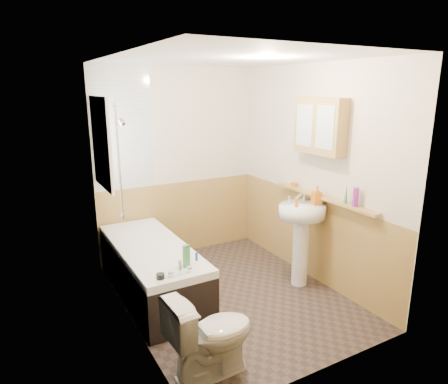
{
  "coord_description": "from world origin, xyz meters",
  "views": [
    {
      "loc": [
        -2.01,
        -3.44,
        2.23
      ],
      "look_at": [
        0.0,
        0.15,
        1.15
      ],
      "focal_mm": 32.0,
      "sensor_mm": 36.0,
      "label": 1
    }
  ],
  "objects": [
    {
      "name": "tile_return_back",
      "position": [
        -0.73,
        1.39,
        1.75
      ],
      "size": [
        0.75,
        0.01,
        1.5
      ],
      "primitive_type": "cube",
      "color": "white",
      "rests_on": "wall_back"
    },
    {
      "name": "wainscot_back",
      "position": [
        0.0,
        1.39,
        0.5
      ],
      "size": [
        2.2,
        0.01,
        1.0
      ],
      "primitive_type": "cube",
      "color": "tan",
      "rests_on": "wall_back"
    },
    {
      "name": "soap_bottle",
      "position": [
        0.98,
        -0.22,
        1.01
      ],
      "size": [
        0.15,
        0.23,
        0.1
      ],
      "primitive_type": "imported",
      "rotation": [
        0.0,
        0.0,
        -0.3
      ],
      "color": "orange",
      "rests_on": "sink"
    },
    {
      "name": "window",
      "position": [
        -1.06,
        0.95,
        1.65
      ],
      "size": [
        0.03,
        0.79,
        0.99
      ],
      "color": "white",
      "rests_on": "wall_left"
    },
    {
      "name": "orange_bottle",
      "position": [
        -0.47,
        -0.13,
        0.62
      ],
      "size": [
        0.03,
        0.03,
        0.08
      ],
      "primitive_type": "cylinder",
      "rotation": [
        0.0,
        0.0,
        -0.11
      ],
      "color": "#19339E",
      "rests_on": "bathtub"
    },
    {
      "name": "green_bottle",
      "position": [
        1.04,
        -0.58,
        1.16
      ],
      "size": [
        0.05,
        0.05,
        0.2
      ],
      "primitive_type": "cone",
      "rotation": [
        0.0,
        0.0,
        0.25
      ],
      "color": "#388447",
      "rests_on": "pine_shelf"
    },
    {
      "name": "ceiling",
      "position": [
        0.0,
        0.0,
        2.5
      ],
      "size": [
        2.8,
        2.8,
        0.0
      ],
      "primitive_type": "plane",
      "rotation": [
        3.14,
        0.0,
        0.0
      ],
      "color": "white",
      "rests_on": "ground"
    },
    {
      "name": "blue_gel",
      "position": [
        -0.61,
        -0.22,
        0.69
      ],
      "size": [
        0.06,
        0.05,
        0.22
      ],
      "primitive_type": "cube",
      "rotation": [
        0.0,
        0.0,
        0.12
      ],
      "color": "#388447",
      "rests_on": "bathtub"
    },
    {
      "name": "wall_front",
      "position": [
        0.0,
        -1.41,
        1.25
      ],
      "size": [
        2.2,
        0.02,
        2.5
      ],
      "primitive_type": "cube",
      "color": "beige",
      "rests_on": "ground"
    },
    {
      "name": "wainscot_right",
      "position": [
        1.09,
        0.0,
        0.5
      ],
      "size": [
        0.01,
        2.8,
        1.0
      ],
      "primitive_type": "cube",
      "color": "tan",
      "rests_on": "wall_right"
    },
    {
      "name": "wainscot_front",
      "position": [
        0.0,
        -1.39,
        0.5
      ],
      "size": [
        2.2,
        0.01,
        1.0
      ],
      "primitive_type": "cube",
      "color": "tan",
      "rests_on": "wall_front"
    },
    {
      "name": "clear_bottle",
      "position": [
        0.72,
        -0.19,
        1.02
      ],
      "size": [
        0.04,
        0.04,
        0.1
      ],
      "primitive_type": "cylinder",
      "rotation": [
        0.0,
        0.0,
        0.03
      ],
      "color": "orange",
      "rests_on": "sink"
    },
    {
      "name": "foam_can",
      "position": [
        1.04,
        -0.71,
        1.16
      ],
      "size": [
        0.07,
        0.07,
        0.2
      ],
      "primitive_type": "cylinder",
      "rotation": [
        0.0,
        0.0,
        0.16
      ],
      "color": "purple",
      "rests_on": "pine_shelf"
    },
    {
      "name": "shower_riser",
      "position": [
        -1.04,
        0.33,
        1.63
      ],
      "size": [
        0.1,
        0.08,
        1.15
      ],
      "color": "silver",
      "rests_on": "wall_left"
    },
    {
      "name": "sink",
      "position": [
        0.84,
        -0.15,
        0.69
      ],
      "size": [
        0.56,
        0.46,
        1.09
      ],
      "rotation": [
        0.0,
        0.0,
        -0.12
      ],
      "color": "white",
      "rests_on": "floor"
    },
    {
      "name": "bathtub",
      "position": [
        -0.73,
        0.46,
        0.3
      ],
      "size": [
        0.7,
        1.81,
        0.71
      ],
      "color": "black",
      "rests_on": "floor"
    },
    {
      "name": "pine_shelf",
      "position": [
        1.04,
        -0.25,
        1.05
      ],
      "size": [
        0.1,
        1.5,
        0.03
      ],
      "primitive_type": "cube",
      "color": "tan",
      "rests_on": "wall_right"
    },
    {
      "name": "wall_right",
      "position": [
        1.11,
        0.0,
        1.25
      ],
      "size": [
        0.02,
        2.8,
        2.5
      ],
      "primitive_type": "cube",
      "color": "beige",
      "rests_on": "ground"
    },
    {
      "name": "medicine_cabinet",
      "position": [
        1.01,
        -0.16,
        1.83
      ],
      "size": [
        0.17,
        0.67,
        0.6
      ],
      "color": "tan",
      "rests_on": "wall_right"
    },
    {
      "name": "tile_cladding_left",
      "position": [
        -1.09,
        0.0,
        1.25
      ],
      "size": [
        0.01,
        2.8,
        2.5
      ],
      "primitive_type": "cube",
      "color": "white",
      "rests_on": "wall_left"
    },
    {
      "name": "cream_jar",
      "position": [
        -0.92,
        -0.33,
        0.6
      ],
      "size": [
        0.09,
        0.09,
        0.05
      ],
      "primitive_type": "cylinder",
      "rotation": [
        0.0,
        0.0,
        0.22
      ],
      "color": "black",
      "rests_on": "bathtub"
    },
    {
      "name": "floor",
      "position": [
        0.0,
        0.0,
        0.0
      ],
      "size": [
        2.8,
        2.8,
        0.0
      ],
      "primitive_type": "plane",
      "color": "#312623",
      "rests_on": "ground"
    },
    {
      "name": "wall_back",
      "position": [
        0.0,
        1.41,
        1.25
      ],
      "size": [
        2.2,
        0.02,
        2.5
      ],
      "primitive_type": "cube",
      "color": "beige",
      "rests_on": "ground"
    },
    {
      "name": "toilet",
      "position": [
        -0.76,
        -1.0,
        0.35
      ],
      "size": [
        0.73,
        0.42,
        0.7
      ],
      "primitive_type": "imported",
      "rotation": [
        0.0,
        0.0,
        1.6
      ],
      "color": "white",
      "rests_on": "floor"
    },
    {
      "name": "black_jar",
      "position": [
        1.04,
        0.27,
        1.09
      ],
      "size": [
        0.08,
        0.08,
        0.05
      ],
      "primitive_type": "cylinder",
      "rotation": [
        0.0,
        0.0,
        -0.15
      ],
      "color": "orange",
      "rests_on": "pine_shelf"
    },
    {
      "name": "wall_left",
      "position": [
        -1.11,
        0.0,
        1.25
      ],
      "size": [
        0.02,
        2.8,
        2.5
      ],
      "primitive_type": "cube",
      "color": "beige",
      "rests_on": "ground"
    }
  ]
}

